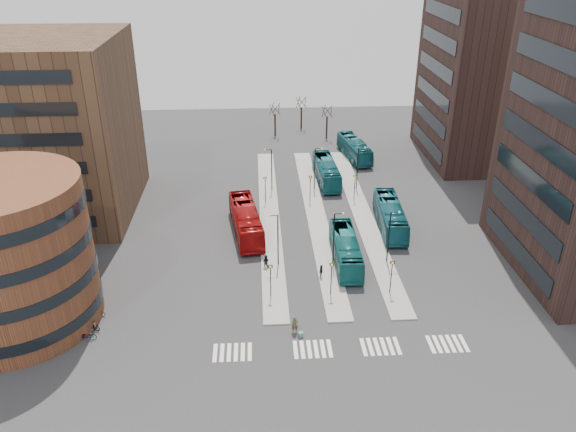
{
  "coord_description": "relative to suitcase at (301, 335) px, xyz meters",
  "views": [
    {
      "loc": [
        -5.45,
        -34.34,
        32.51
      ],
      "look_at": [
        -2.2,
        20.05,
        5.0
      ],
      "focal_mm": 35.0,
      "sensor_mm": 36.0,
      "label": 1
    }
  ],
  "objects": [
    {
      "name": "traveller",
      "position": [
        -0.49,
        0.65,
        0.61
      ],
      "size": [
        0.66,
        0.45,
        1.74
      ],
      "primitive_type": "imported",
      "rotation": [
        0.0,
        0.0,
        0.06
      ],
      "color": "#444129",
      "rests_on": "ground"
    },
    {
      "name": "sign_poles",
      "position": [
        3.51,
        17.28,
        2.15
      ],
      "size": [
        12.45,
        22.12,
        3.65
      ],
      "color": "black",
      "rests_on": "ground"
    },
    {
      "name": "suitcase",
      "position": [
        0.0,
        0.0,
        0.0
      ],
      "size": [
        0.49,
        0.43,
        0.52
      ],
      "primitive_type": "cube",
      "rotation": [
        0.0,
        0.0,
        0.27
      ],
      "color": "navy",
      "rests_on": "ground"
    },
    {
      "name": "island_right",
      "position": [
        9.91,
        24.28,
        -0.18
      ],
      "size": [
        2.5,
        45.0,
        0.15
      ],
      "primitive_type": "cube",
      "color": "gray",
      "rests_on": "ground"
    },
    {
      "name": "bicycle_far",
      "position": [
        -19.09,
        4.16,
        0.18
      ],
      "size": [
        1.71,
        0.7,
        0.88
      ],
      "primitive_type": "imported",
      "rotation": [
        0.0,
        0.0,
        1.5
      ],
      "color": "gray",
      "rests_on": "ground"
    },
    {
      "name": "commuter_b",
      "position": [
        2.9,
        9.51,
        0.54
      ],
      "size": [
        0.46,
        0.96,
        1.59
      ],
      "primitive_type": "imported",
      "rotation": [
        0.0,
        0.0,
        1.5
      ],
      "color": "black",
      "rests_on": "ground"
    },
    {
      "name": "teal_bus_b",
      "position": [
        6.56,
        35.27,
        1.3
      ],
      "size": [
        3.08,
        11.3,
        3.12
      ],
      "primitive_type": "imported",
      "rotation": [
        0.0,
        0.0,
        0.04
      ],
      "color": "#12545C",
      "rests_on": "ground"
    },
    {
      "name": "red_bus",
      "position": [
        -5.04,
        20.04,
        1.43
      ],
      "size": [
        4.49,
        12.41,
        3.38
      ],
      "primitive_type": "imported",
      "rotation": [
        0.0,
        0.0,
        0.14
      ],
      "color": "maroon",
      "rests_on": "ground"
    },
    {
      "name": "bicycle_near",
      "position": [
        -19.09,
        0.72,
        0.18
      ],
      "size": [
        1.7,
        0.71,
        0.87
      ],
      "primitive_type": "imported",
      "rotation": [
        0.0,
        0.0,
        1.65
      ],
      "color": "gray",
      "rests_on": "ground"
    },
    {
      "name": "lamp_posts",
      "position": [
        4.54,
        22.28,
        3.32
      ],
      "size": [
        14.04,
        20.24,
        6.12
      ],
      "color": "black",
      "rests_on": "ground"
    },
    {
      "name": "teal_bus_c",
      "position": [
        12.62,
        20.45,
        1.34
      ],
      "size": [
        3.39,
        11.62,
        3.2
      ],
      "primitive_type": "imported",
      "rotation": [
        0.0,
        0.0,
        -0.06
      ],
      "color": "#145965",
      "rests_on": "ground"
    },
    {
      "name": "commuter_c",
      "position": [
        5.23,
        11.8,
        0.51
      ],
      "size": [
        0.69,
        1.06,
        1.55
      ],
      "primitive_type": "imported",
      "rotation": [
        0.0,
        0.0,
        4.59
      ],
      "color": "black",
      "rests_on": "ground"
    },
    {
      "name": "teal_bus_a",
      "position": [
        5.95,
        12.76,
        1.25
      ],
      "size": [
        2.76,
        10.9,
        3.02
      ],
      "primitive_type": "imported",
      "rotation": [
        0.0,
        0.0,
        -0.02
      ],
      "color": "#135C5F",
      "rests_on": "ground"
    },
    {
      "name": "office_block",
      "position": [
        -32.09,
        28.26,
        10.74
      ],
      "size": [
        25.0,
        20.12,
        22.0
      ],
      "color": "#4E3524",
      "rests_on": "ground"
    },
    {
      "name": "crosswalk_stripes",
      "position": [
        3.66,
        -1.72,
        -0.25
      ],
      "size": [
        22.35,
        2.4,
        0.01
      ],
      "color": "silver",
      "rests_on": "ground"
    },
    {
      "name": "round_building",
      "position": [
        -26.09,
        4.28,
        6.73
      ],
      "size": [
        15.16,
        15.16,
        14.0
      ],
      "color": "brown",
      "rests_on": "ground"
    },
    {
      "name": "tower_far",
      "position": [
        33.88,
        44.28,
        14.74
      ],
      "size": [
        20.12,
        20.0,
        30.0
      ],
      "color": "#2F1E1A",
      "rests_on": "ground"
    },
    {
      "name": "ground",
      "position": [
        1.91,
        -5.72,
        -0.26
      ],
      "size": [
        160.0,
        160.0,
        0.0
      ],
      "primitive_type": "plane",
      "color": "#29292C",
      "rests_on": "ground"
    },
    {
      "name": "bicycle_mid",
      "position": [
        -19.09,
        2.14,
        0.3
      ],
      "size": [
        1.92,
        1.15,
        1.12
      ],
      "primitive_type": "imported",
      "rotation": [
        0.0,
        0.0,
        1.21
      ],
      "color": "gray",
      "rests_on": "ground"
    },
    {
      "name": "island_left",
      "position": [
        -2.09,
        24.28,
        -0.18
      ],
      "size": [
        2.5,
        45.0,
        0.15
      ],
      "primitive_type": "cube",
      "color": "gray",
      "rests_on": "ground"
    },
    {
      "name": "commuter_a",
      "position": [
        -2.85,
        11.83,
        0.55
      ],
      "size": [
        0.95,
        0.84,
        1.62
      ],
      "primitive_type": "imported",
      "rotation": [
        0.0,
        0.0,
        2.8
      ],
      "color": "black",
      "rests_on": "ground"
    },
    {
      "name": "bare_trees",
      "position": [
        4.57,
        56.95,
        2.47
      ],
      "size": [
        10.97,
        8.14,
        5.9
      ],
      "color": "black",
      "rests_on": "ground"
    },
    {
      "name": "teal_bus_d",
      "position": [
        12.21,
        44.55,
        1.27
      ],
      "size": [
        4.3,
        11.27,
        3.06
      ],
      "primitive_type": "imported",
      "rotation": [
        0.0,
        0.0,
        0.16
      ],
      "color": "#12565E",
      "rests_on": "ground"
    },
    {
      "name": "island_mid",
      "position": [
        3.91,
        24.28,
        -0.18
      ],
      "size": [
        2.5,
        45.0,
        0.15
      ],
      "primitive_type": "cube",
      "color": "gray",
      "rests_on": "ground"
    }
  ]
}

